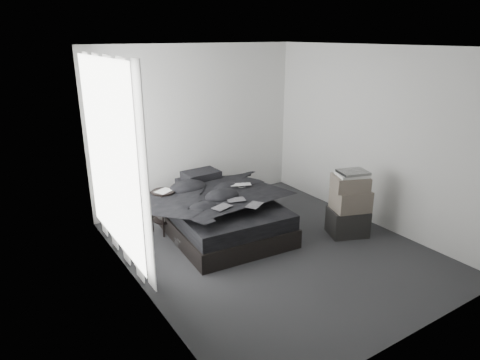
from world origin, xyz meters
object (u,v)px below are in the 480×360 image
laptop (241,182)px  bed (221,224)px  side_stand (164,212)px  box_lower (348,222)px

laptop → bed: bearing=-154.5°
bed → laptop: bearing=7.5°
bed → laptop: 0.68m
bed → side_stand: 0.83m
bed → box_lower: box_lower is taller
side_stand → laptop: bearing=-22.9°
bed → box_lower: 1.81m
bed → side_stand: bearing=150.1°
side_stand → bed: bearing=-34.1°
bed → laptop: (0.36, 0.02, 0.57)m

